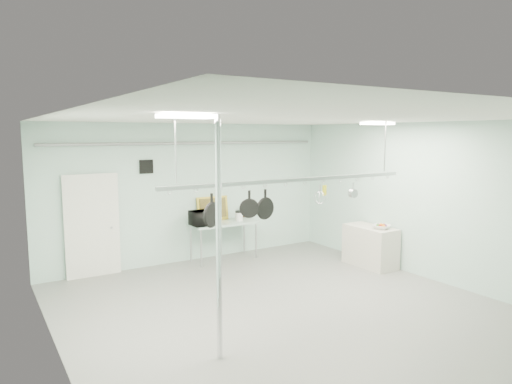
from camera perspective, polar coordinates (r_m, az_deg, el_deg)
floor at (r=7.76m, az=4.92°, el=-15.15°), size 8.00×8.00×0.00m
ceiling at (r=7.18m, az=5.20°, el=9.10°), size 7.00×8.00×0.02m
back_wall at (r=10.72m, az=-7.91°, el=-0.08°), size 7.00×0.02×3.20m
right_wall at (r=9.79m, az=21.59°, el=-1.22°), size 0.02×8.00×3.20m
door at (r=10.05m, az=-19.80°, el=-4.11°), size 1.10×0.10×2.20m
wall_vent at (r=10.24m, az=-13.55°, el=3.10°), size 0.30×0.04×0.30m
conduit_pipe at (r=10.55m, az=-7.81°, el=6.07°), size 6.60×0.07×0.07m
chrome_pole at (r=5.92m, az=-4.68°, el=-6.02°), size 0.08×0.08×3.20m
prep_table at (r=10.76m, az=-4.06°, el=-4.15°), size 1.60×0.70×0.91m
side_cabinet at (r=10.63m, az=14.09°, el=-6.60°), size 0.60×1.20×0.90m
pot_rack at (r=7.57m, az=4.95°, el=1.73°), size 4.80×0.06×1.00m
light_panel_left at (r=5.37m, az=-8.66°, el=9.36°), size 0.65×0.30×0.05m
light_panel_right at (r=9.24m, az=14.95°, el=8.28°), size 0.65×0.30×0.05m
microwave at (r=10.39m, az=-6.49°, el=-3.23°), size 0.62×0.44×0.34m
coffee_canister at (r=10.86m, az=-2.13°, el=-3.09°), size 0.22×0.22×0.20m
painting_large at (r=10.89m, az=-5.46°, el=-2.08°), size 0.79×0.17×0.58m
painting_small at (r=11.35m, az=-1.35°, el=-2.51°), size 0.30×0.09×0.25m
fruit_bowl at (r=10.34m, az=15.40°, el=-4.22°), size 0.48×0.48×0.09m
skillet_left at (r=6.81m, az=-5.55°, el=-2.28°), size 0.37×0.23×0.51m
skillet_mid at (r=7.12m, az=-0.85°, el=-1.51°), size 0.30×0.20×0.43m
skillet_right at (r=7.28m, az=1.16°, el=-1.54°), size 0.36×0.12×0.48m
whisk at (r=7.93m, az=7.97°, el=-0.41°), size 0.24×0.24×0.36m
grater at (r=7.99m, az=8.56°, el=0.20°), size 0.08×0.05×0.20m
saucepan at (r=8.45m, az=12.03°, el=0.24°), size 0.17×0.11×0.28m
fruit_cluster at (r=10.33m, az=15.41°, el=-4.00°), size 0.24×0.24×0.09m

